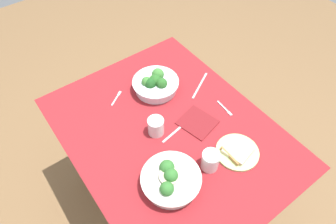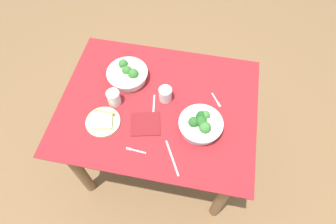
{
  "view_description": "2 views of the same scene",
  "coord_description": "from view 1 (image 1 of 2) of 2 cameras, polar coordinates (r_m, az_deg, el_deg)",
  "views": [
    {
      "loc": [
        0.66,
        -0.49,
        1.93
      ],
      "look_at": [
        -0.07,
        0.05,
        0.8
      ],
      "focal_mm": 32.04,
      "sensor_mm": 36.0,
      "label": 1
    },
    {
      "loc": [
        -0.23,
        0.88,
        2.17
      ],
      "look_at": [
        -0.07,
        0.06,
        0.8
      ],
      "focal_mm": 30.75,
      "sensor_mm": 36.0,
      "label": 2
    }
  ],
  "objects": [
    {
      "name": "bread_side_plate",
      "position": [
        1.38,
        13.03,
        -7.35
      ],
      "size": [
        0.19,
        0.19,
        0.03
      ],
      "color": "#B7D684",
      "rests_on": "dining_table"
    },
    {
      "name": "broccoli_bowl_far",
      "position": [
        1.57,
        -2.39,
        5.38
      ],
      "size": [
        0.24,
        0.24,
        0.1
      ],
      "color": "white",
      "rests_on": "dining_table"
    },
    {
      "name": "fork_by_far_bowl",
      "position": [
        1.53,
        10.82,
        0.6
      ],
      "size": [
        0.11,
        0.02,
        0.0
      ],
      "rotation": [
        0.0,
        0.0,
        6.22
      ],
      "color": "#B7B7BC",
      "rests_on": "dining_table"
    },
    {
      "name": "broccoli_bowl_near",
      "position": [
        1.25,
        0.48,
        -12.76
      ],
      "size": [
        0.25,
        0.25,
        0.1
      ],
      "color": "silver",
      "rests_on": "dining_table"
    },
    {
      "name": "dining_table",
      "position": [
        1.54,
        0.27,
        -6.67
      ],
      "size": [
        1.14,
        0.89,
        0.77
      ],
      "color": "maroon",
      "rests_on": "ground_plane"
    },
    {
      "name": "table_knife_right",
      "position": [
        1.62,
        6.07,
        5.05
      ],
      "size": [
        0.11,
        0.19,
        0.0
      ],
      "primitive_type": "cube",
      "rotation": [
        0.0,
        0.0,
        5.22
      ],
      "color": "#B7B7BC",
      "rests_on": "dining_table"
    },
    {
      "name": "table_knife_left",
      "position": [
        1.43,
        1.92,
        -3.31
      ],
      "size": [
        0.04,
        0.21,
        0.0
      ],
      "primitive_type": "cube",
      "rotation": [
        0.0,
        0.0,
        1.73
      ],
      "color": "#B7B7BC",
      "rests_on": "dining_table"
    },
    {
      "name": "water_glass_side",
      "position": [
        1.39,
        -2.32,
        -2.74
      ],
      "size": [
        0.08,
        0.08,
        0.09
      ],
      "primitive_type": "cylinder",
      "color": "silver",
      "rests_on": "dining_table"
    },
    {
      "name": "water_glass_center",
      "position": [
        1.3,
        8.04,
        -9.12
      ],
      "size": [
        0.08,
        0.08,
        0.09
      ],
      "primitive_type": "cylinder",
      "color": "silver",
      "rests_on": "dining_table"
    },
    {
      "name": "napkin_folded_upper",
      "position": [
        1.46,
        5.61,
        -1.98
      ],
      "size": [
        0.19,
        0.18,
        0.01
      ],
      "primitive_type": "cube",
      "rotation": [
        0.0,
        0.0,
        0.24
      ],
      "color": "maroon",
      "rests_on": "dining_table"
    },
    {
      "name": "fork_by_near_bowl",
      "position": [
        1.57,
        -9.74,
        2.7
      ],
      "size": [
        0.07,
        0.09,
        0.0
      ],
      "rotation": [
        0.0,
        0.0,
        2.16
      ],
      "color": "#B7B7BC",
      "rests_on": "dining_table"
    },
    {
      "name": "ground_plane",
      "position": [
        2.1,
        0.21,
        -15.93
      ],
      "size": [
        6.0,
        6.0,
        0.0
      ],
      "primitive_type": "plane",
      "color": "brown"
    }
  ]
}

